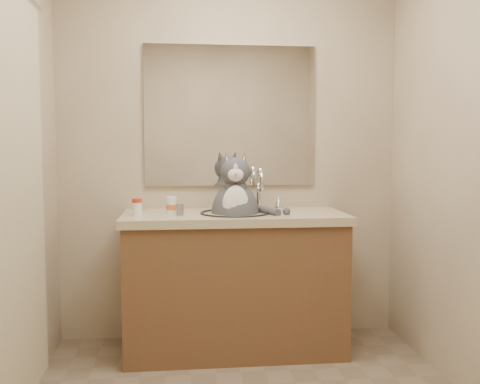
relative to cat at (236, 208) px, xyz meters
name	(u,v)px	position (x,y,z in m)	size (l,w,h in m)	color
room	(257,158)	(-0.01, -0.96, 0.32)	(2.22, 2.52, 2.42)	#7B6A55
vanity	(234,279)	(-0.01, 0.00, -0.43)	(1.34, 0.59, 1.12)	brown
mirror	(230,116)	(-0.01, 0.27, 0.57)	(1.10, 0.02, 0.90)	white
shower_curtain	(6,198)	(-1.06, -0.86, 0.15)	(0.02, 1.30, 1.93)	#C3BB94
cat	(236,208)	(0.00, 0.00, 0.00)	(0.41, 0.36, 0.58)	#4B4B50
pill_bottle_redcap	(137,207)	(-0.58, -0.07, 0.02)	(0.07, 0.07, 0.10)	white
pill_bottle_orange	(171,206)	(-0.39, 0.00, 0.02)	(0.07, 0.07, 0.10)	white
grey_canister	(180,210)	(-0.33, -0.08, 0.01)	(0.05, 0.05, 0.07)	gray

